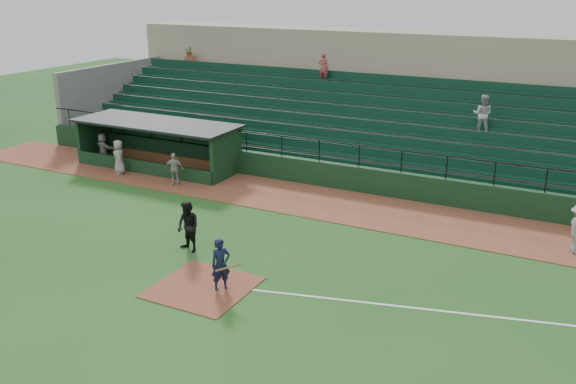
% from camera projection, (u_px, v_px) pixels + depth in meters
% --- Properties ---
extents(ground, '(90.00, 90.00, 0.00)m').
position_uv_depth(ground, '(220.00, 275.00, 20.63)').
color(ground, '#204E19').
rests_on(ground, ground).
extents(warning_track, '(40.00, 4.00, 0.03)m').
position_uv_depth(warning_track, '(319.00, 202.00, 27.36)').
color(warning_track, brown).
rests_on(warning_track, ground).
extents(home_plate_dirt, '(3.00, 3.00, 0.03)m').
position_uv_depth(home_plate_dirt, '(203.00, 287.00, 19.78)').
color(home_plate_dirt, brown).
rests_on(home_plate_dirt, ground).
extents(foul_line, '(17.49, 4.44, 0.01)m').
position_uv_depth(foul_line, '(471.00, 314.00, 18.19)').
color(foul_line, white).
rests_on(foul_line, ground).
extents(stadium_structure, '(38.00, 13.08, 6.40)m').
position_uv_depth(stadium_structure, '(383.00, 116.00, 33.73)').
color(stadium_structure, black).
rests_on(stadium_structure, ground).
extents(dugout, '(8.90, 3.20, 2.42)m').
position_uv_depth(dugout, '(163.00, 141.00, 32.44)').
color(dugout, black).
rests_on(dugout, ground).
extents(batter_at_plate, '(1.15, 0.76, 1.74)m').
position_uv_depth(batter_at_plate, '(221.00, 265.00, 19.38)').
color(batter_at_plate, black).
rests_on(batter_at_plate, ground).
extents(umpire, '(1.07, 0.93, 1.88)m').
position_uv_depth(umpire, '(188.00, 227.00, 22.16)').
color(umpire, black).
rests_on(umpire, ground).
extents(dugout_player_a, '(0.99, 0.69, 1.57)m').
position_uv_depth(dugout_player_a, '(174.00, 169.00, 29.36)').
color(dugout_player_a, '#ACA5A1').
rests_on(dugout_player_a, warning_track).
extents(dugout_player_b, '(1.00, 0.98, 1.73)m').
position_uv_depth(dugout_player_b, '(119.00, 157.00, 31.05)').
color(dugout_player_b, gray).
rests_on(dugout_player_b, warning_track).
extents(dugout_player_c, '(1.54, 0.88, 1.58)m').
position_uv_depth(dugout_player_c, '(103.00, 147.00, 33.09)').
color(dugout_player_c, '#A7A29C').
rests_on(dugout_player_c, warning_track).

